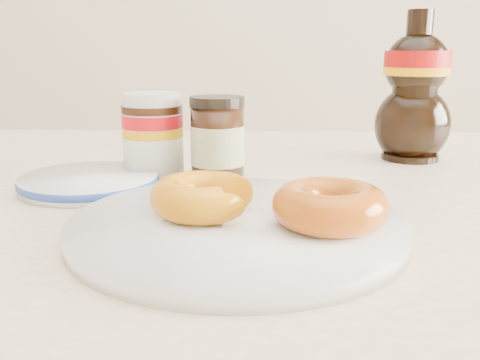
{
  "coord_description": "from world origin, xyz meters",
  "views": [
    {
      "loc": [
        -0.04,
        -0.45,
        0.91
      ],
      "look_at": [
        -0.06,
        0.03,
        0.79
      ],
      "focal_mm": 40.0,
      "sensor_mm": 36.0,
      "label": 1
    }
  ],
  "objects_px": {
    "dining_table": "(297,270)",
    "nutella_jar": "(153,133)",
    "blue_rim_saucer": "(90,181)",
    "dark_jar": "(217,141)",
    "plate": "(237,226)",
    "donut_whole": "(330,206)",
    "syrup_bottle": "(415,87)",
    "donut_bitten": "(203,196)"
  },
  "relations": [
    {
      "from": "dark_jar",
      "to": "donut_whole",
      "type": "bearing_deg",
      "value": -60.49
    },
    {
      "from": "plate",
      "to": "donut_whole",
      "type": "xyz_separation_m",
      "value": [
        0.08,
        -0.01,
        0.02
      ]
    },
    {
      "from": "donut_whole",
      "to": "nutella_jar",
      "type": "bearing_deg",
      "value": 131.53
    },
    {
      "from": "donut_bitten",
      "to": "nutella_jar",
      "type": "relative_size",
      "value": 0.89
    },
    {
      "from": "donut_whole",
      "to": "nutella_jar",
      "type": "distance_m",
      "value": 0.28
    },
    {
      "from": "dark_jar",
      "to": "donut_bitten",
      "type": "bearing_deg",
      "value": -89.36
    },
    {
      "from": "donut_bitten",
      "to": "dark_jar",
      "type": "relative_size",
      "value": 0.91
    },
    {
      "from": "plate",
      "to": "syrup_bottle",
      "type": "height_order",
      "value": "syrup_bottle"
    },
    {
      "from": "dining_table",
      "to": "donut_whole",
      "type": "bearing_deg",
      "value": -82.92
    },
    {
      "from": "dark_jar",
      "to": "syrup_bottle",
      "type": "bearing_deg",
      "value": 29.52
    },
    {
      "from": "plate",
      "to": "dark_jar",
      "type": "height_order",
      "value": "dark_jar"
    },
    {
      "from": "blue_rim_saucer",
      "to": "dark_jar",
      "type": "bearing_deg",
      "value": 13.53
    },
    {
      "from": "blue_rim_saucer",
      "to": "donut_whole",
      "type": "bearing_deg",
      "value": -32.05
    },
    {
      "from": "nutella_jar",
      "to": "syrup_bottle",
      "type": "distance_m",
      "value": 0.36
    },
    {
      "from": "nutella_jar",
      "to": "plate",
      "type": "bearing_deg",
      "value": -60.51
    },
    {
      "from": "plate",
      "to": "syrup_bottle",
      "type": "xyz_separation_m",
      "value": [
        0.23,
        0.32,
        0.09
      ]
    },
    {
      "from": "dining_table",
      "to": "dark_jar",
      "type": "height_order",
      "value": "dark_jar"
    },
    {
      "from": "dark_jar",
      "to": "blue_rim_saucer",
      "type": "bearing_deg",
      "value": -166.47
    },
    {
      "from": "nutella_jar",
      "to": "blue_rim_saucer",
      "type": "relative_size",
      "value": 0.66
    },
    {
      "from": "donut_whole",
      "to": "dining_table",
      "type": "bearing_deg",
      "value": 97.08
    },
    {
      "from": "dining_table",
      "to": "syrup_bottle",
      "type": "height_order",
      "value": "syrup_bottle"
    },
    {
      "from": "syrup_bottle",
      "to": "blue_rim_saucer",
      "type": "height_order",
      "value": "syrup_bottle"
    },
    {
      "from": "plate",
      "to": "donut_bitten",
      "type": "relative_size",
      "value": 3.12
    },
    {
      "from": "nutella_jar",
      "to": "dark_jar",
      "type": "relative_size",
      "value": 1.02
    },
    {
      "from": "nutella_jar",
      "to": "syrup_bottle",
      "type": "relative_size",
      "value": 0.5
    },
    {
      "from": "donut_whole",
      "to": "syrup_bottle",
      "type": "relative_size",
      "value": 0.46
    },
    {
      "from": "syrup_bottle",
      "to": "dark_jar",
      "type": "xyz_separation_m",
      "value": [
        -0.26,
        -0.15,
        -0.05
      ]
    },
    {
      "from": "plate",
      "to": "nutella_jar",
      "type": "xyz_separation_m",
      "value": [
        -0.11,
        0.2,
        0.05
      ]
    },
    {
      "from": "donut_whole",
      "to": "syrup_bottle",
      "type": "distance_m",
      "value": 0.38
    },
    {
      "from": "donut_whole",
      "to": "nutella_jar",
      "type": "height_order",
      "value": "nutella_jar"
    },
    {
      "from": "donut_whole",
      "to": "plate",
      "type": "bearing_deg",
      "value": 169.25
    },
    {
      "from": "nutella_jar",
      "to": "syrup_bottle",
      "type": "height_order",
      "value": "syrup_bottle"
    },
    {
      "from": "plate",
      "to": "nutella_jar",
      "type": "relative_size",
      "value": 2.79
    },
    {
      "from": "donut_bitten",
      "to": "dining_table",
      "type": "bearing_deg",
      "value": 26.53
    },
    {
      "from": "dining_table",
      "to": "blue_rim_saucer",
      "type": "bearing_deg",
      "value": 173.98
    },
    {
      "from": "plate",
      "to": "nutella_jar",
      "type": "bearing_deg",
      "value": 119.49
    },
    {
      "from": "donut_whole",
      "to": "nutella_jar",
      "type": "xyz_separation_m",
      "value": [
        -0.19,
        0.21,
        0.02
      ]
    },
    {
      "from": "nutella_jar",
      "to": "donut_whole",
      "type": "bearing_deg",
      "value": -48.47
    },
    {
      "from": "plate",
      "to": "donut_whole",
      "type": "distance_m",
      "value": 0.08
    },
    {
      "from": "dining_table",
      "to": "nutella_jar",
      "type": "distance_m",
      "value": 0.23
    },
    {
      "from": "dining_table",
      "to": "dark_jar",
      "type": "relative_size",
      "value": 13.96
    },
    {
      "from": "dark_jar",
      "to": "blue_rim_saucer",
      "type": "distance_m",
      "value": 0.15
    }
  ]
}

